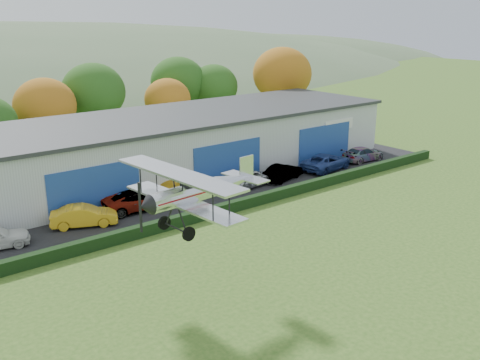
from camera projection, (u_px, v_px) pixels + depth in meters
ground at (414, 305)px, 26.59m from camera, size 300.00×300.00×0.00m
apron at (216, 190)px, 44.08m from camera, size 48.00×9.00×0.05m
hedge at (253, 201)px, 40.38m from camera, size 46.00×0.60×0.80m
hangar at (189, 141)px, 49.71m from camera, size 40.60×12.60×5.30m
tree_belt at (89, 98)px, 55.83m from camera, size 75.70×13.22×10.12m
car_1 at (84, 216)px, 36.29m from camera, size 4.68×3.18×1.46m
car_2 at (139, 200)px, 39.44m from camera, size 5.56×2.92×1.49m
car_3 at (180, 188)px, 42.44m from camera, size 4.78×2.20×1.35m
car_4 at (250, 178)px, 44.73m from camera, size 4.66×2.23×1.53m
car_5 at (283, 172)px, 46.54m from camera, size 4.53×2.45×1.42m
car_6 at (326, 162)px, 49.58m from camera, size 5.87×3.38×1.54m
car_7 at (363, 154)px, 52.76m from camera, size 4.86×2.14×1.39m
biplane at (196, 190)px, 25.65m from camera, size 7.12×8.18×3.05m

